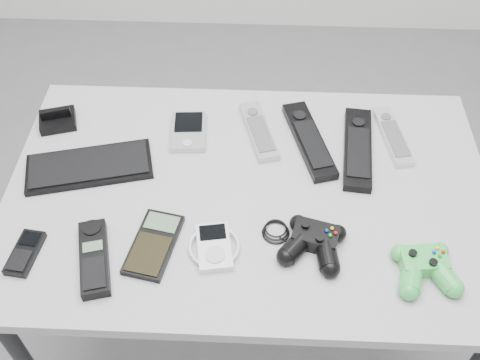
{
  "coord_description": "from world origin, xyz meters",
  "views": [
    {
      "loc": [
        0.03,
        -0.74,
        1.62
      ],
      "look_at": [
        -0.01,
        0.05,
        0.72
      ],
      "focal_mm": 42.0,
      "sensor_mm": 36.0,
      "label": 1
    }
  ],
  "objects_px": {
    "pda_keyboard": "(89,166)",
    "controller_green": "(425,266)",
    "mobile_phone": "(25,253)",
    "remote_black_b": "(358,148)",
    "cordless_handset": "(94,258)",
    "calculator": "(154,244)",
    "desk": "(248,208)",
    "remote_silver_b": "(393,135)",
    "mp3_player": "(214,247)",
    "controller_black": "(314,241)",
    "remote_black_a": "(309,140)",
    "pda": "(188,131)",
    "remote_silver_a": "(259,130)"
  },
  "relations": [
    {
      "from": "desk",
      "to": "cordless_handset",
      "type": "bearing_deg",
      "value": -146.42
    },
    {
      "from": "remote_silver_b",
      "to": "pda",
      "type": "bearing_deg",
      "value": 171.15
    },
    {
      "from": "pda_keyboard",
      "to": "mp3_player",
      "type": "relative_size",
      "value": 2.52
    },
    {
      "from": "desk",
      "to": "controller_green",
      "type": "height_order",
      "value": "controller_green"
    },
    {
      "from": "controller_black",
      "to": "remote_silver_a",
      "type": "bearing_deg",
      "value": 125.19
    },
    {
      "from": "controller_black",
      "to": "pda",
      "type": "bearing_deg",
      "value": 147.51
    },
    {
      "from": "remote_black_a",
      "to": "cordless_handset",
      "type": "height_order",
      "value": "cordless_handset"
    },
    {
      "from": "mobile_phone",
      "to": "mp3_player",
      "type": "distance_m",
      "value": 0.37
    },
    {
      "from": "pda_keyboard",
      "to": "remote_black_a",
      "type": "distance_m",
      "value": 0.5
    },
    {
      "from": "remote_silver_b",
      "to": "calculator",
      "type": "relative_size",
      "value": 1.21
    },
    {
      "from": "calculator",
      "to": "mp3_player",
      "type": "xyz_separation_m",
      "value": [
        0.12,
        -0.0,
        0.0
      ]
    },
    {
      "from": "remote_black_b",
      "to": "mp3_player",
      "type": "xyz_separation_m",
      "value": [
        -0.31,
        -0.28,
        -0.0
      ]
    },
    {
      "from": "desk",
      "to": "cordless_handset",
      "type": "height_order",
      "value": "cordless_handset"
    },
    {
      "from": "controller_black",
      "to": "remote_silver_b",
      "type": "bearing_deg",
      "value": 73.4
    },
    {
      "from": "mobile_phone",
      "to": "remote_black_b",
      "type": "bearing_deg",
      "value": 32.19
    },
    {
      "from": "pda",
      "to": "remote_silver_b",
      "type": "xyz_separation_m",
      "value": [
        0.48,
        0.01,
        -0.0
      ]
    },
    {
      "from": "desk",
      "to": "remote_silver_a",
      "type": "relative_size",
      "value": 5.45
    },
    {
      "from": "mobile_phone",
      "to": "pda",
      "type": "bearing_deg",
      "value": 58.6
    },
    {
      "from": "cordless_handset",
      "to": "controller_black",
      "type": "distance_m",
      "value": 0.43
    },
    {
      "from": "pda_keyboard",
      "to": "cordless_handset",
      "type": "height_order",
      "value": "cordless_handset"
    },
    {
      "from": "remote_silver_b",
      "to": "calculator",
      "type": "bearing_deg",
      "value": -157.02
    },
    {
      "from": "desk",
      "to": "calculator",
      "type": "height_order",
      "value": "calculator"
    },
    {
      "from": "remote_silver_a",
      "to": "remote_silver_b",
      "type": "relative_size",
      "value": 1.01
    },
    {
      "from": "mobile_phone",
      "to": "controller_black",
      "type": "distance_m",
      "value": 0.56
    },
    {
      "from": "pda",
      "to": "controller_black",
      "type": "xyz_separation_m",
      "value": [
        0.28,
        -0.31,
        0.01
      ]
    },
    {
      "from": "cordless_handset",
      "to": "controller_green",
      "type": "distance_m",
      "value": 0.63
    },
    {
      "from": "cordless_handset",
      "to": "mp3_player",
      "type": "height_order",
      "value": "cordless_handset"
    },
    {
      "from": "remote_black_a",
      "to": "remote_silver_b",
      "type": "xyz_separation_m",
      "value": [
        0.2,
        0.03,
        -0.0
      ]
    },
    {
      "from": "remote_black_a",
      "to": "desk",
      "type": "bearing_deg",
      "value": -147.98
    },
    {
      "from": "remote_silver_a",
      "to": "remote_black_b",
      "type": "height_order",
      "value": "remote_black_b"
    },
    {
      "from": "desk",
      "to": "remote_silver_b",
      "type": "xyz_separation_m",
      "value": [
        0.33,
        0.18,
        0.07
      ]
    },
    {
      "from": "remote_black_b",
      "to": "remote_silver_b",
      "type": "bearing_deg",
      "value": 34.17
    },
    {
      "from": "cordless_handset",
      "to": "controller_green",
      "type": "bearing_deg",
      "value": -14.35
    },
    {
      "from": "cordless_handset",
      "to": "controller_green",
      "type": "relative_size",
      "value": 1.31
    },
    {
      "from": "mobile_phone",
      "to": "calculator",
      "type": "height_order",
      "value": "mobile_phone"
    },
    {
      "from": "desk",
      "to": "pda_keyboard",
      "type": "height_order",
      "value": "pda_keyboard"
    },
    {
      "from": "remote_silver_a",
      "to": "remote_silver_b",
      "type": "height_order",
      "value": "remote_silver_a"
    },
    {
      "from": "calculator",
      "to": "remote_black_b",
      "type": "bearing_deg",
      "value": 45.01
    },
    {
      "from": "controller_black",
      "to": "desk",
      "type": "bearing_deg",
      "value": 148.71
    },
    {
      "from": "pda_keyboard",
      "to": "controller_green",
      "type": "distance_m",
      "value": 0.73
    },
    {
      "from": "remote_silver_b",
      "to": "cordless_handset",
      "type": "relative_size",
      "value": 1.12
    },
    {
      "from": "desk",
      "to": "remote_black_a",
      "type": "xyz_separation_m",
      "value": [
        0.13,
        0.15,
        0.07
      ]
    },
    {
      "from": "mobile_phone",
      "to": "calculator",
      "type": "bearing_deg",
      "value": 14.51
    },
    {
      "from": "remote_silver_a",
      "to": "controller_black",
      "type": "distance_m",
      "value": 0.34
    },
    {
      "from": "pda",
      "to": "mp3_player",
      "type": "xyz_separation_m",
      "value": [
        0.08,
        -0.32,
        -0.0
      ]
    },
    {
      "from": "remote_black_b",
      "to": "calculator",
      "type": "height_order",
      "value": "remote_black_b"
    },
    {
      "from": "remote_silver_b",
      "to": "remote_black_a",
      "type": "bearing_deg",
      "value": 177.7
    },
    {
      "from": "mobile_phone",
      "to": "remote_silver_b",
      "type": "bearing_deg",
      "value": 32.6
    },
    {
      "from": "pda",
      "to": "remote_black_b",
      "type": "xyz_separation_m",
      "value": [
        0.39,
        -0.04,
        0.0
      ]
    },
    {
      "from": "mobile_phone",
      "to": "controller_black",
      "type": "xyz_separation_m",
      "value": [
        0.56,
        0.04,
        0.01
      ]
    }
  ]
}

